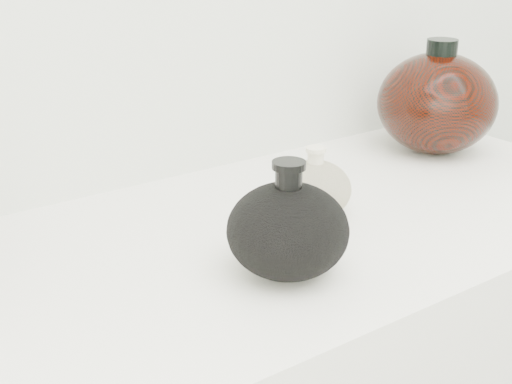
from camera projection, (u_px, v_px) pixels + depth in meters
black_gourd_vase at (288, 230)px, 0.79m from camera, size 0.16×0.16×0.14m
cream_gourd_vase at (315, 188)px, 0.96m from camera, size 0.13×0.13×0.10m
right_round_pot at (437, 103)px, 1.20m from camera, size 0.24×0.24×0.19m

